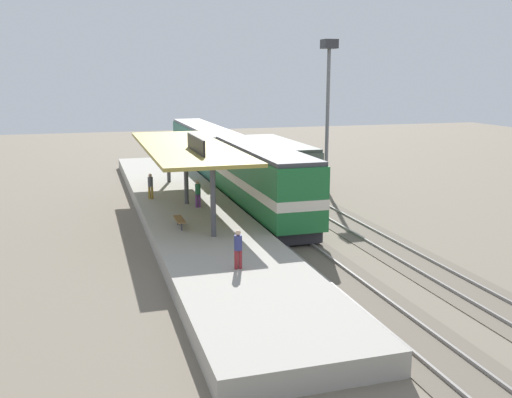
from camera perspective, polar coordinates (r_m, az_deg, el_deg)
ground_plane at (r=39.04m, az=2.73°, el=-1.13°), size 120.00×120.00×0.00m
track_near at (r=38.43m, az=-0.09°, el=-1.29°), size 3.20×110.00×0.16m
track_far at (r=39.95m, az=6.25°, el=-0.84°), size 3.20×110.00×0.16m
platform at (r=37.32m, az=-6.87°, el=-1.12°), size 6.00×44.00×0.90m
station_canopy at (r=36.51m, az=-7.01°, el=5.09°), size 5.20×18.00×4.70m
platform_bench at (r=31.34m, az=-7.62°, el=-2.04°), size 0.44×1.70×0.50m
locomotive at (r=36.41m, az=0.64°, el=1.78°), size 2.93×14.43×4.44m
passenger_carriage_single at (r=53.69m, az=-5.08°, el=5.01°), size 2.90×20.00×4.24m
freight_car at (r=47.41m, az=2.32°, el=3.67°), size 2.80×12.00×3.54m
light_mast at (r=45.91m, az=7.20°, el=11.36°), size 1.10×1.10×11.70m
person_waiting at (r=38.82m, az=-10.45°, el=1.40°), size 0.34×0.34×1.71m
person_walking at (r=35.89m, az=-5.80°, el=0.66°), size 0.34×0.34×1.71m
person_boarding at (r=24.39m, az=-1.79°, el=-4.83°), size 0.34×0.34×1.71m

